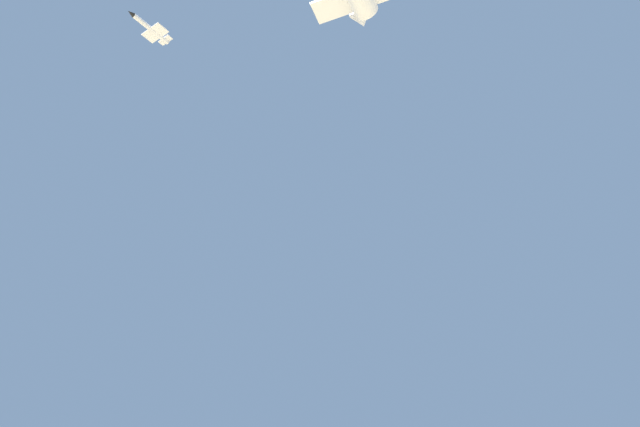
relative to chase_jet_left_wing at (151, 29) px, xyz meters
name	(u,v)px	position (x,y,z in m)	size (l,w,h in m)	color
chase_jet_left_wing	(151,29)	(0.00, 0.00, 0.00)	(14.15, 11.08, 4.00)	silver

